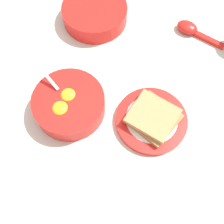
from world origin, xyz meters
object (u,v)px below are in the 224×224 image
object	(u,v)px
soup_spoon	(192,30)
congee_bowl	(96,13)
toast_plate	(153,121)
toast_sandwich	(155,117)
egg_bowl	(71,104)

from	to	relation	value
soup_spoon	congee_bowl	size ratio (longest dim) A/B	0.79
toast_plate	soup_spoon	world-z (taller)	soup_spoon
toast_sandwich	congee_bowl	xyz separation A→B (m)	(0.22, -0.27, -0.00)
egg_bowl	toast_sandwich	world-z (taller)	egg_bowl
soup_spoon	congee_bowl	bearing A→B (deg)	4.57
egg_bowl	soup_spoon	distance (m)	0.40
egg_bowl	toast_sandwich	size ratio (longest dim) A/B	1.24
congee_bowl	toast_plate	bearing A→B (deg)	128.48
soup_spoon	egg_bowl	bearing A→B (deg)	51.31
toast_plate	toast_sandwich	size ratio (longest dim) A/B	1.25
toast_plate	soup_spoon	xyz separation A→B (m)	(-0.05, -0.30, 0.00)
toast_plate	congee_bowl	bearing A→B (deg)	-51.52
toast_sandwich	soup_spoon	distance (m)	0.30
toast_plate	congee_bowl	size ratio (longest dim) A/B	0.93
toast_sandwich	soup_spoon	world-z (taller)	toast_sandwich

